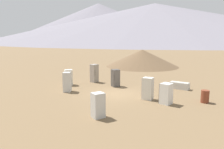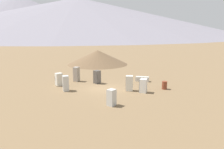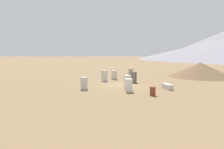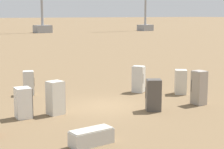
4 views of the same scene
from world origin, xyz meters
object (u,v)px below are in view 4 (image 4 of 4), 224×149
discarded_fridge_5 (23,103)px  discarded_fridge_6 (199,88)px  discarded_fridge_2 (139,79)px  discarded_fridge_1 (29,83)px  discarded_fridge_0 (153,95)px  discarded_fridge_7 (56,98)px  discarded_fridge_3 (181,82)px  discarded_fridge_4 (91,137)px

discarded_fridge_5 → discarded_fridge_6: discarded_fridge_6 is taller
discarded_fridge_2 → discarded_fridge_1: bearing=-61.5°
discarded_fridge_0 → discarded_fridge_6: 2.97m
discarded_fridge_5 → discarded_fridge_7: 1.58m
discarded_fridge_3 → discarded_fridge_7: (8.54, 0.37, 0.08)m
discarded_fridge_3 → discarded_fridge_5: (10.10, 0.16, -0.02)m
discarded_fridge_2 → discarded_fridge_6: size_ratio=0.90×
discarded_fridge_2 → discarded_fridge_4: (7.22, 6.95, -0.54)m
discarded_fridge_6 → discarded_fridge_5: bearing=76.2°
discarded_fridge_4 → discarded_fridge_5: bearing=-173.1°
discarded_fridge_0 → discarded_fridge_7: discarded_fridge_7 is taller
discarded_fridge_5 → discarded_fridge_0: bearing=73.9°
discarded_fridge_1 → discarded_fridge_2: bearing=83.7°
discarded_fridge_3 → discarded_fridge_0: bearing=-112.0°
discarded_fridge_1 → discarded_fridge_5: 5.30m
discarded_fridge_2 → discarded_fridge_5: bearing=-22.5°
discarded_fridge_5 → discarded_fridge_3: bearing=94.5°
discarded_fridge_5 → discarded_fridge_4: bearing=14.4°
discarded_fridge_0 → discarded_fridge_2: (-2.05, -4.15, 0.03)m
discarded_fridge_4 → discarded_fridge_5: size_ratio=1.18×
discarded_fridge_1 → discarded_fridge_5: bearing=-2.9°
discarded_fridge_4 → discarded_fridge_7: discarded_fridge_7 is taller
discarded_fridge_5 → discarded_fridge_7: discarded_fridge_7 is taller
discarded_fridge_3 → discarded_fridge_4: (9.15, 5.15, -0.45)m
discarded_fridge_1 → discarded_fridge_7: (0.42, 5.12, 0.10)m
discarded_fridge_0 → discarded_fridge_4: 5.90m
discarded_fridge_6 → discarded_fridge_7: bearing=74.7°
discarded_fridge_0 → discarded_fridge_7: bearing=96.2°
discarded_fridge_0 → discarded_fridge_4: size_ratio=0.94×
discarded_fridge_0 → discarded_fridge_1: discarded_fridge_0 is taller
discarded_fridge_7 → discarded_fridge_3: bearing=82.2°
discarded_fridge_4 → discarded_fridge_7: (-0.61, -4.79, 0.53)m
discarded_fridge_0 → discarded_fridge_3: size_ratio=1.07×
discarded_fridge_0 → discarded_fridge_6: (-2.95, 0.25, 0.12)m
discarded_fridge_7 → discarded_fridge_4: bearing=-17.5°
discarded_fridge_6 → discarded_fridge_7: 7.84m
discarded_fridge_5 → discarded_fridge_7: bearing=86.0°
discarded_fridge_1 → discarded_fridge_7: discarded_fridge_7 is taller
discarded_fridge_1 → discarded_fridge_2: size_ratio=0.88×
discarded_fridge_3 → discarded_fridge_6: size_ratio=0.81×
discarded_fridge_4 → discarded_fridge_0: bearing=114.5°
discarded_fridge_0 → discarded_fridge_2: discarded_fridge_2 is taller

